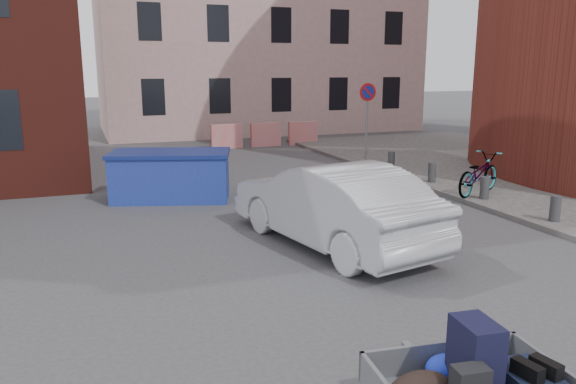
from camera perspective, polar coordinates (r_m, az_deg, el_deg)
name	(u,v)px	position (r m, az deg, el deg)	size (l,w,h in m)	color
ground	(314,285)	(8.79, 2.71, -9.38)	(120.00, 120.00, 0.00)	#38383A
no_parking_sign	(367,106)	(19.37, 8.06, 8.67)	(0.60, 0.09, 2.65)	gray
bollards	(485,188)	(14.57, 19.35, 0.40)	(0.22, 9.02, 0.55)	#3A3A3D
barriers	(266,135)	(23.85, -2.27, 5.84)	(4.70, 0.18, 1.00)	red
dumpster	(171,175)	(14.46, -11.80, 1.67)	(3.25, 2.31, 1.23)	#20359B
silver_car	(332,204)	(10.50, 4.46, -1.24)	(1.67, 4.78, 1.57)	#B7BABF
bicycle	(478,174)	(15.04, 18.76, 1.76)	(0.69, 1.98, 1.04)	black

